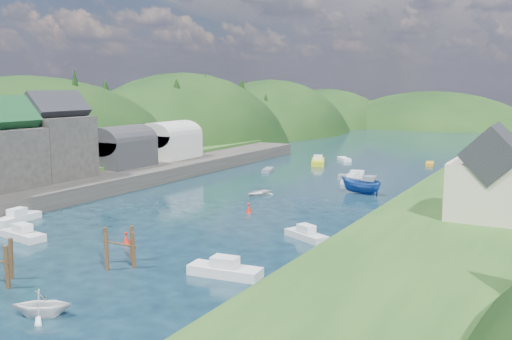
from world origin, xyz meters
The scene contains 12 objects.
ground centered at (0.00, 50.00, 0.00)m, with size 600.00×600.00×0.00m, color black.
hillside_left centered at (-45.00, 75.00, -8.03)m, with size 44.00×245.56×52.00m.
far_hills centered at (1.22, 174.01, -10.80)m, with size 103.00×68.00×44.00m.
hill_trees centered at (1.21, 64.90, 11.05)m, with size 89.98×148.46×12.48m.
quay_left centered at (-24.00, 20.00, 1.00)m, with size 12.00×110.00×2.00m, color #2D2B28.
terrace_left_grass centered at (-31.00, 20.00, 1.25)m, with size 12.00×110.00×2.50m, color #234719.
boat_sheds centered at (-26.00, 39.00, 5.27)m, with size 7.00×21.00×7.50m.
terrace_right centered at (25.00, 40.00, 1.20)m, with size 16.00×120.00×2.40m, color #234719.
piling_cluster_far centered at (2.29, 1.79, 1.16)m, with size 3.42×3.17×3.46m.
channel_buoy_near centered at (-1.40, 6.64, 0.48)m, with size 0.70×0.70×1.10m.
channel_buoy_far centered at (1.92, 22.93, 0.48)m, with size 0.70×0.70×1.10m.
moored_boats centered at (-0.41, 22.37, 0.64)m, with size 32.50×91.71×2.18m.
Camera 1 is at (32.89, -30.92, 14.11)m, focal length 40.00 mm.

